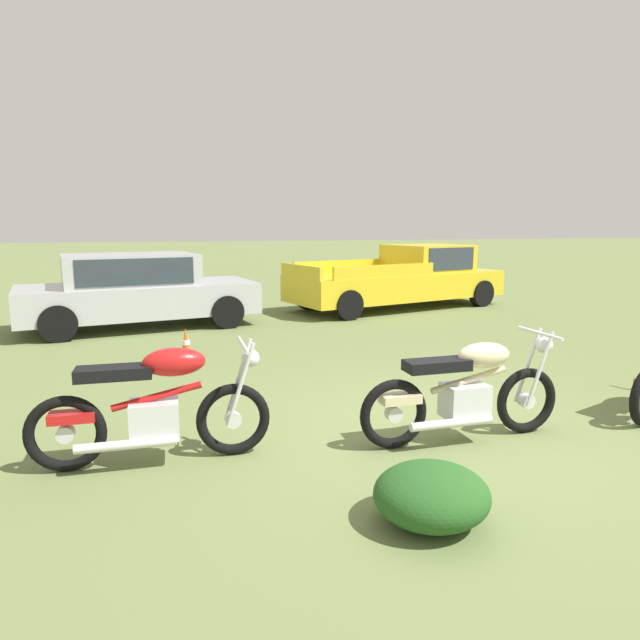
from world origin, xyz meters
TOP-DOWN VIEW (x-y plane):
  - ground_plane at (0.00, 0.00)m, footprint 120.00×120.00m
  - motorcycle_red at (-2.64, 0.03)m, footprint 2.00×0.64m
  - motorcycle_cream at (0.14, -0.22)m, footprint 2.03×0.64m
  - car_silver at (-3.04, 6.73)m, footprint 4.63×2.55m
  - pickup_truck_yellow at (3.13, 7.83)m, footprint 5.60×3.14m
  - traffic_cone at (-2.24, 3.72)m, footprint 0.25×0.25m
  - shrub_low at (-0.85, -1.50)m, footprint 0.80×0.76m

SIDE VIEW (x-z plane):
  - ground_plane at x=0.00m, z-range 0.00..0.00m
  - shrub_low at x=-0.85m, z-range 0.00..0.40m
  - traffic_cone at x=-2.24m, z-range -0.02..0.46m
  - motorcycle_cream at x=0.14m, z-range -0.03..0.98m
  - motorcycle_red at x=-2.64m, z-range -0.02..1.00m
  - pickup_truck_yellow at x=3.13m, z-range 0.01..1.50m
  - car_silver at x=-3.04m, z-range 0.08..1.51m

